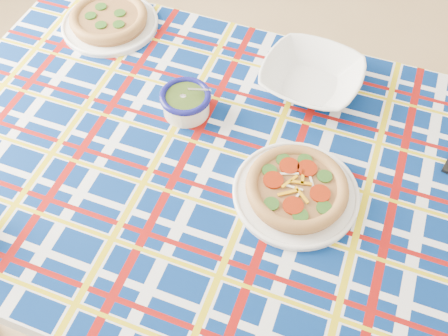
% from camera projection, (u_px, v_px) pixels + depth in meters
% --- Properties ---
extents(floor, '(4.00, 4.00, 0.00)m').
position_uv_depth(floor, '(317.00, 195.00, 2.01)').
color(floor, '#A48155').
rests_on(floor, ground).
extents(dining_table, '(1.74, 1.28, 0.73)m').
position_uv_depth(dining_table, '(234.00, 185.00, 1.24)').
color(dining_table, brown).
rests_on(dining_table, floor).
extents(tablecloth, '(1.77, 1.32, 0.10)m').
position_uv_depth(tablecloth, '(235.00, 180.00, 1.22)').
color(tablecloth, navy).
rests_on(tablecloth, dining_table).
extents(main_focaccia_plate, '(0.38, 0.38, 0.06)m').
position_uv_depth(main_focaccia_plate, '(297.00, 188.00, 1.11)').
color(main_focaccia_plate, brown).
rests_on(main_focaccia_plate, tablecloth).
extents(pesto_bowl, '(0.15, 0.15, 0.08)m').
position_uv_depth(pesto_bowl, '(186.00, 101.00, 1.25)').
color(pesto_bowl, '#23380F').
rests_on(pesto_bowl, tablecloth).
extents(serving_bowl, '(0.33, 0.33, 0.06)m').
position_uv_depth(serving_bowl, '(311.00, 78.00, 1.31)').
color(serving_bowl, white).
rests_on(serving_bowl, tablecloth).
extents(second_focaccia_plate, '(0.34, 0.34, 0.05)m').
position_uv_depth(second_focaccia_plate, '(109.00, 18.00, 1.46)').
color(second_focaccia_plate, brown).
rests_on(second_focaccia_plate, tablecloth).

